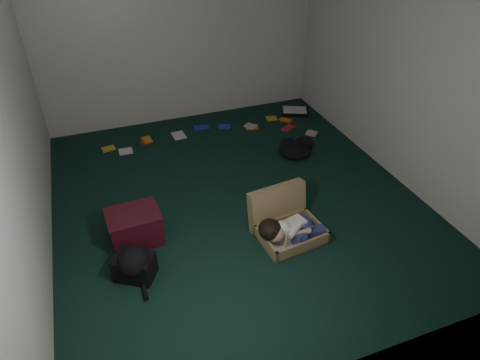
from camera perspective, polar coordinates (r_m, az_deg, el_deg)
floor at (r=4.95m, az=-0.61°, el=-2.40°), size 4.50×4.50×0.00m
wall_back at (r=6.34m, az=-8.05°, el=18.96°), size 4.50×0.00×4.50m
wall_front at (r=2.60m, az=16.53°, el=-7.50°), size 4.50×0.00×4.50m
wall_left at (r=4.14m, az=-27.93°, el=6.41°), size 0.00×4.50×4.50m
wall_right at (r=5.27m, az=20.84°, el=13.82°), size 0.00×4.50×4.50m
suitcase at (r=4.42m, az=6.06°, el=-5.62°), size 0.70×0.69×0.47m
person at (r=4.28m, az=6.74°, el=-6.60°), size 0.70×0.34×0.29m
maroon_bin at (r=4.41m, az=-13.84°, el=-6.10°), size 0.53×0.43×0.35m
backpack at (r=4.08m, az=-13.90°, el=-11.06°), size 0.56×0.53×0.26m
clothing_pile at (r=5.84m, az=8.20°, el=4.41°), size 0.57×0.53×0.15m
paper_tray at (r=6.92m, az=7.29°, el=9.08°), size 0.49×0.44×0.06m
book_scatter at (r=6.25m, az=-1.90°, el=6.21°), size 2.99×1.33×0.02m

